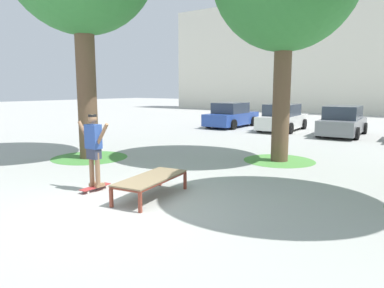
# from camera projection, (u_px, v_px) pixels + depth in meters

# --- Properties ---
(ground_plane) EXTENTS (120.00, 120.00, 0.00)m
(ground_plane) POSITION_uv_depth(u_px,v_px,m) (118.00, 208.00, 7.19)
(ground_plane) COLOR #A8A8A3
(building_facade) EXTENTS (37.40, 4.00, 11.22)m
(building_facade) POSITION_uv_depth(u_px,v_px,m) (345.00, 54.00, 34.00)
(building_facade) COLOR silver
(building_facade) RESTS_ON ground
(skate_box) EXTENTS (1.07, 2.00, 0.46)m
(skate_box) POSITION_uv_depth(u_px,v_px,m) (151.00, 179.00, 7.81)
(skate_box) COLOR brown
(skate_box) RESTS_ON ground
(skateboard) EXTENTS (0.24, 0.81, 0.09)m
(skateboard) POSITION_uv_depth(u_px,v_px,m) (95.00, 187.00, 8.40)
(skateboard) COLOR #B23333
(skateboard) RESTS_ON ground
(skater) EXTENTS (1.00, 0.30, 1.69)m
(skater) POSITION_uv_depth(u_px,v_px,m) (94.00, 145.00, 8.25)
(skater) COLOR #8E6647
(skater) RESTS_ON skateboard
(grass_patch_near_left) EXTENTS (2.57, 2.57, 0.01)m
(grass_patch_near_left) POSITION_uv_depth(u_px,v_px,m) (90.00, 158.00, 12.38)
(grass_patch_near_left) COLOR #47893D
(grass_patch_near_left) RESTS_ON ground
(grass_patch_mid_back) EXTENTS (2.33, 2.33, 0.01)m
(grass_patch_mid_back) POSITION_uv_depth(u_px,v_px,m) (279.00, 161.00, 11.87)
(grass_patch_mid_back) COLOR #519342
(grass_patch_mid_back) RESTS_ON ground
(car_blue) EXTENTS (1.98, 4.23, 1.50)m
(car_blue) POSITION_uv_depth(u_px,v_px,m) (231.00, 116.00, 22.15)
(car_blue) COLOR #28479E
(car_blue) RESTS_ON ground
(car_white) EXTENTS (2.15, 4.31, 1.50)m
(car_white) POSITION_uv_depth(u_px,v_px,m) (282.00, 118.00, 20.21)
(car_white) COLOR silver
(car_white) RESTS_ON ground
(car_grey) EXTENTS (2.12, 4.30, 1.50)m
(car_grey) POSITION_uv_depth(u_px,v_px,m) (343.00, 122.00, 18.02)
(car_grey) COLOR slate
(car_grey) RESTS_ON ground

